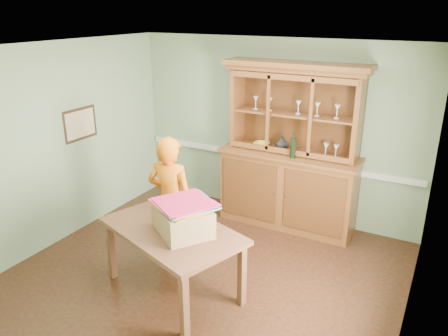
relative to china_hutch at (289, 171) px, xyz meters
The scene contains 14 objects.
floor 1.96m from the china_hutch, 102.35° to the right, with size 4.50×4.50×0.00m, color #482A17.
ceiling 2.57m from the china_hutch, 102.35° to the right, with size 4.50×4.50×0.00m, color white.
wall_back 0.69m from the china_hutch, 144.14° to the left, with size 4.50×4.50×0.00m, color gray.
wall_left 3.19m from the china_hutch, 146.69° to the right, with size 4.00×4.00×0.00m, color gray.
wall_right 2.60m from the china_hutch, 42.69° to the right, with size 4.00×4.00×0.00m, color gray.
wall_front 3.78m from the china_hutch, 95.79° to the right, with size 4.50×4.50×0.00m, color gray.
chair_rail 0.46m from the china_hutch, 146.71° to the left, with size 4.41×0.05×0.08m, color silver.
framed_map 3.06m from the china_hutch, 151.31° to the right, with size 0.03×0.60×0.46m.
window_panel 2.82m from the china_hutch, 47.59° to the right, with size 0.03×0.96×1.36m.
china_hutch is the anchor object (origin of this frame).
dining_table 2.28m from the china_hutch, 103.84° to the right, with size 1.82×1.42×0.80m.
cardboard_box 2.24m from the china_hutch, 100.24° to the right, with size 0.63×0.50×0.29m, color olive.
kite_stack 2.21m from the china_hutch, 100.41° to the right, with size 0.76×0.76×0.05m.
person 1.92m from the china_hutch, 118.97° to the right, with size 0.61×0.40×1.67m, color orange.
Camera 1 is at (2.38, -3.97, 3.10)m, focal length 35.00 mm.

